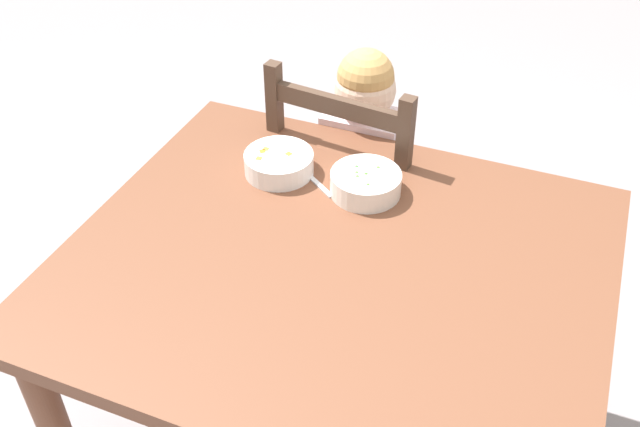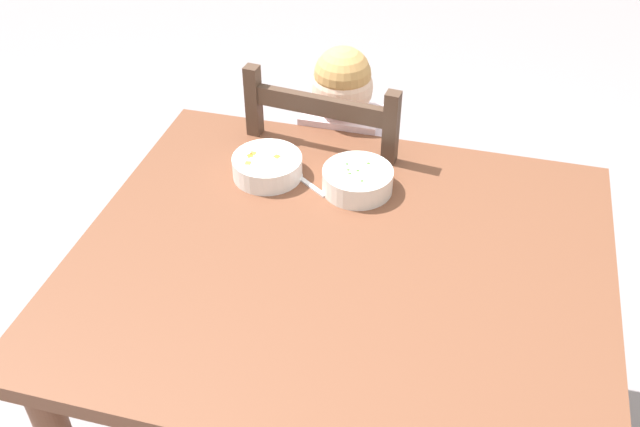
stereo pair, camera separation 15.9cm
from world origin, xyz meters
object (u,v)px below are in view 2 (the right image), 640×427
spoon (301,178)px  dining_chair (336,204)px  child_figure (339,157)px  dining_table (340,292)px  bowl_of_peas (358,179)px  bowl_of_carrots (267,166)px

spoon → dining_chair: bearing=85.2°
child_figure → spoon: size_ratio=7.88×
dining_table → bowl_of_peas: (-0.02, 0.25, 0.14)m
dining_table → bowl_of_carrots: bearing=134.8°
bowl_of_carrots → spoon: bearing=3.5°
child_figure → spoon: bearing=-96.1°
child_figure → bowl_of_carrots: size_ratio=5.54×
dining_chair → bowl_of_peas: 0.46m
child_figure → bowl_of_peas: 0.35m
dining_chair → bowl_of_carrots: 0.45m
dining_chair → bowl_of_carrots: (-0.11, -0.30, 0.32)m
child_figure → spoon: (-0.03, -0.29, 0.12)m
dining_chair → spoon: size_ratio=7.78×
dining_chair → spoon: 0.42m
dining_table → dining_chair: 0.60m
bowl_of_peas → spoon: bearing=178.0°
child_figure → bowl_of_carrots: child_figure is taller
bowl_of_peas → bowl_of_carrots: size_ratio=0.99×
bowl_of_peas → bowl_of_carrots: 0.23m
dining_table → spoon: bearing=122.7°
dining_chair → child_figure: bearing=-49.9°
child_figure → bowl_of_carrots: 0.35m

